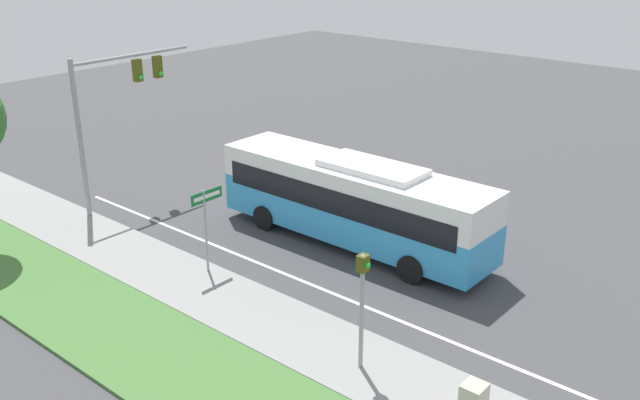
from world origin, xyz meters
TOP-DOWN VIEW (x-y plane):
  - ground_plane at (0.00, 0.00)m, footprint 80.00×80.00m
  - sidewalk at (-6.20, 0.00)m, footprint 2.80×80.00m
  - lane_divider_near at (-3.60, 0.00)m, footprint 0.14×30.00m
  - bus at (-0.18, 3.63)m, footprint 2.66×10.79m
  - signal_gantry at (-3.40, 13.18)m, footprint 5.56×0.41m
  - pedestrian_signal at (-6.34, -1.41)m, footprint 0.28×0.34m
  - street_sign at (-5.17, 5.88)m, footprint 1.30×0.08m

SIDE VIEW (x-z plane):
  - ground_plane at x=0.00m, z-range 0.00..0.00m
  - lane_divider_near at x=-3.60m, z-range 0.00..0.01m
  - sidewalk at x=-6.20m, z-range 0.00..0.12m
  - bus at x=-0.18m, z-range 0.16..3.40m
  - street_sign at x=-5.17m, z-range 0.57..3.57m
  - pedestrian_signal at x=-6.34m, z-range 0.59..3.96m
  - signal_gantry at x=-3.40m, z-range 1.33..7.67m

